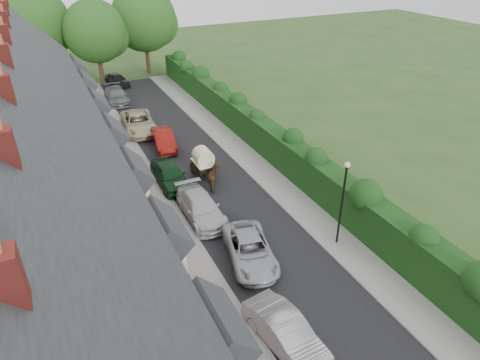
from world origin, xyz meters
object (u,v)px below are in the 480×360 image
at_px(car_silver_a, 286,332).
at_px(car_green, 170,175).
at_px(car_silver_b, 250,250).
at_px(car_grey, 117,95).
at_px(horse, 214,178).
at_px(horse_cart, 203,160).
at_px(lamppost, 343,194).
at_px(car_beige, 139,123).
at_px(car_black, 117,80).
at_px(car_white, 201,207).
at_px(car_red, 164,139).

distance_m(car_silver_a, car_green, 14.92).
height_order(car_silver_b, car_grey, car_grey).
relative_size(horse, horse_cart, 0.62).
bearing_deg(lamppost, horse, 114.14).
relative_size(car_silver_a, car_silver_b, 0.91).
height_order(car_green, horse, horse).
bearing_deg(car_beige, car_grey, 96.28).
xyz_separation_m(car_black, horse_cart, (1.18, -24.05, 0.54)).
relative_size(car_white, horse_cart, 1.65).
distance_m(lamppost, horse, 9.68).
bearing_deg(car_beige, lamppost, -68.81).
distance_m(lamppost, horse_cart, 11.41).
bearing_deg(car_grey, car_red, -83.11).
bearing_deg(car_red, car_beige, 111.45).
xyz_separation_m(car_red, horse_cart, (1.18, -5.78, 0.52)).
bearing_deg(car_silver_a, car_green, 82.84).
relative_size(car_white, car_red, 1.14).
relative_size(car_silver_b, car_beige, 0.86).
relative_size(car_red, car_beige, 0.76).
height_order(car_white, horse_cart, horse_cart).
height_order(car_silver_b, horse_cart, horse_cart).
xyz_separation_m(car_green, car_black, (1.40, 24.28, -0.08)).
bearing_deg(horse, car_grey, -63.92).
distance_m(lamppost, car_white, 8.60).
xyz_separation_m(car_silver_a, car_grey, (-0.10, 33.60, -0.00)).
xyz_separation_m(car_beige, horse_cart, (2.18, -10.00, 0.45)).
relative_size(car_silver_b, car_red, 1.12).
distance_m(lamppost, car_black, 35.06).
bearing_deg(car_silver_a, car_beige, 81.48).
relative_size(car_silver_a, car_red, 1.01).
bearing_deg(car_grey, car_green, -89.15).
bearing_deg(car_grey, car_black, 79.23).
distance_m(car_red, car_black, 18.27).
height_order(car_grey, car_black, car_grey).
relative_size(car_beige, horse, 3.05).
bearing_deg(car_silver_a, lamppost, 28.70).
relative_size(car_silver_b, car_grey, 0.97).
xyz_separation_m(car_green, car_beige, (0.39, 10.23, 0.01)).
height_order(car_white, horse, horse).
relative_size(car_silver_a, horse_cart, 1.47).
bearing_deg(horse, car_black, -67.99).
xyz_separation_m(car_silver_b, horse, (1.18, 7.67, 0.11)).
bearing_deg(lamppost, car_red, 107.02).
xyz_separation_m(lamppost, horse_cart, (-3.82, 10.55, -2.06)).
bearing_deg(horse_cart, car_black, 92.80).
bearing_deg(lamppost, car_beige, 106.29).
relative_size(lamppost, horse, 2.76).
distance_m(car_red, car_beige, 4.34).
bearing_deg(car_beige, car_red, -71.69).
bearing_deg(car_green, car_grey, 88.87).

